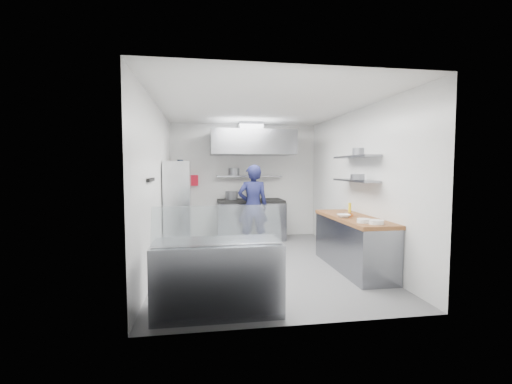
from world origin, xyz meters
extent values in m
plane|color=#5C5C5F|center=(0.00, 0.00, 0.00)|extent=(5.00, 5.00, 0.00)
plane|color=silver|center=(0.00, 0.00, 2.80)|extent=(5.00, 5.00, 0.00)
cube|color=white|center=(0.00, 2.50, 1.40)|extent=(3.60, 2.80, 0.02)
cube|color=white|center=(0.00, -2.50, 1.40)|extent=(3.60, 2.80, 0.02)
cube|color=white|center=(-1.80, 0.00, 1.40)|extent=(2.80, 5.00, 0.02)
cube|color=white|center=(1.80, 0.00, 1.40)|extent=(2.80, 5.00, 0.02)
cube|color=gray|center=(0.10, 2.10, 0.45)|extent=(1.60, 0.80, 0.90)
cube|color=black|center=(0.10, 2.10, 0.93)|extent=(1.57, 0.78, 0.06)
cylinder|color=slate|center=(-0.34, 2.24, 1.06)|extent=(0.30, 0.30, 0.20)
cylinder|color=slate|center=(0.22, 2.43, 1.08)|extent=(0.36, 0.36, 0.24)
cube|color=gray|center=(0.10, 2.34, 1.52)|extent=(1.60, 0.30, 0.04)
cylinder|color=slate|center=(-0.27, 2.42, 1.63)|extent=(0.27, 0.27, 0.18)
cube|color=gray|center=(0.10, 1.93, 2.30)|extent=(1.90, 1.15, 0.55)
cube|color=slate|center=(0.10, 2.15, 2.68)|extent=(0.55, 0.55, 0.24)
cube|color=red|center=(-1.25, 2.44, 1.42)|extent=(0.22, 0.10, 0.26)
imported|color=#13153A|center=(0.03, 1.23, 0.90)|extent=(0.66, 0.44, 1.79)
cube|color=silver|center=(-1.53, 0.99, 0.93)|extent=(0.50, 0.90, 1.85)
cube|color=white|center=(-1.53, 1.12, 0.80)|extent=(0.17, 0.21, 0.19)
cube|color=yellow|center=(-1.53, 1.39, 1.30)|extent=(0.14, 0.18, 0.16)
cylinder|color=black|center=(-1.48, 1.09, 1.80)|extent=(0.12, 0.12, 0.18)
cube|color=black|center=(-1.78, -0.90, 1.55)|extent=(0.04, 0.55, 0.05)
cube|color=gray|center=(1.48, -0.60, 0.42)|extent=(0.62, 2.00, 0.84)
cube|color=brown|center=(1.48, -0.60, 0.87)|extent=(0.65, 2.04, 0.06)
cylinder|color=white|center=(1.47, -1.39, 0.93)|extent=(0.22, 0.22, 0.06)
cylinder|color=white|center=(1.35, -1.24, 0.93)|extent=(0.20, 0.20, 0.06)
cylinder|color=orange|center=(1.42, -0.53, 0.93)|extent=(0.18, 0.18, 0.06)
cylinder|color=yellow|center=(1.64, -0.10, 0.99)|extent=(0.05, 0.05, 0.18)
imported|color=white|center=(1.27, -0.68, 0.93)|extent=(0.25, 0.25, 0.05)
cube|color=gray|center=(1.64, -0.30, 1.50)|extent=(0.30, 1.30, 0.04)
cube|color=gray|center=(1.64, -0.30, 1.92)|extent=(0.30, 1.30, 0.04)
cylinder|color=slate|center=(1.56, -0.55, 1.57)|extent=(0.23, 0.23, 0.10)
cylinder|color=slate|center=(1.77, -0.17, 2.01)|extent=(0.24, 0.24, 0.14)
cube|color=gray|center=(-0.87, -2.00, 0.42)|extent=(1.50, 0.70, 0.85)
cube|color=silver|center=(-0.87, -2.12, 1.07)|extent=(1.47, 0.19, 0.42)
camera|label=1|loc=(-1.03, -6.02, 1.72)|focal=24.00mm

